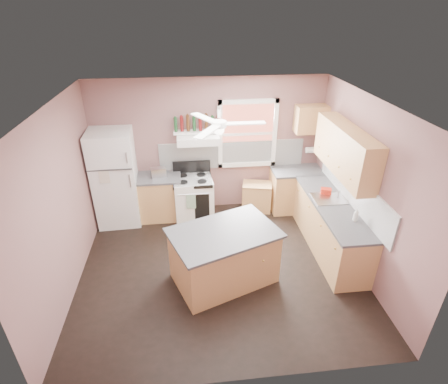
{
  "coord_description": "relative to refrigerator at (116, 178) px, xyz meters",
  "views": [
    {
      "loc": [
        -0.43,
        -4.48,
        3.88
      ],
      "look_at": [
        0.1,
        0.3,
        1.25
      ],
      "focal_mm": 28.0,
      "sensor_mm": 36.0,
      "label": 1
    }
  ],
  "objects": [
    {
      "name": "floor",
      "position": [
        1.83,
        -1.66,
        -0.93
      ],
      "size": [
        4.5,
        4.5,
        0.0
      ],
      "primitive_type": "plane",
      "color": "black",
      "rests_on": "ground"
    },
    {
      "name": "ceiling",
      "position": [
        1.83,
        -1.66,
        1.77
      ],
      "size": [
        4.5,
        4.5,
        0.0
      ],
      "primitive_type": "plane",
      "color": "white",
      "rests_on": "ground"
    },
    {
      "name": "wall_back",
      "position": [
        1.83,
        0.36,
        0.42
      ],
      "size": [
        4.5,
        0.05,
        2.7
      ],
      "primitive_type": "cube",
      "color": "#795350",
      "rests_on": "ground"
    },
    {
      "name": "wall_right",
      "position": [
        4.1,
        -1.66,
        0.42
      ],
      "size": [
        0.05,
        4.0,
        2.7
      ],
      "primitive_type": "cube",
      "color": "#795350",
      "rests_on": "ground"
    },
    {
      "name": "wall_left",
      "position": [
        -0.45,
        -1.66,
        0.42
      ],
      "size": [
        0.05,
        4.0,
        2.7
      ],
      "primitive_type": "cube",
      "color": "#795350",
      "rests_on": "ground"
    },
    {
      "name": "backsplash_back",
      "position": [
        2.28,
        0.33,
        0.24
      ],
      "size": [
        2.9,
        0.03,
        0.55
      ],
      "primitive_type": "cube",
      "color": "white",
      "rests_on": "wall_back"
    },
    {
      "name": "backsplash_right",
      "position": [
        4.06,
        -1.36,
        0.24
      ],
      "size": [
        0.03,
        2.6,
        0.55
      ],
      "primitive_type": "cube",
      "color": "white",
      "rests_on": "wall_right"
    },
    {
      "name": "window_view",
      "position": [
        2.58,
        0.32,
        0.67
      ],
      "size": [
        1.0,
        0.02,
        1.2
      ],
      "primitive_type": "cube",
      "color": "brown",
      "rests_on": "wall_back"
    },
    {
      "name": "window_frame",
      "position": [
        2.58,
        0.3,
        0.67
      ],
      "size": [
        1.16,
        0.07,
        1.36
      ],
      "primitive_type": "cube",
      "color": "white",
      "rests_on": "wall_back"
    },
    {
      "name": "refrigerator",
      "position": [
        0.0,
        0.0,
        0.0
      ],
      "size": [
        0.82,
        0.8,
        1.86
      ],
      "primitive_type": "cube",
      "rotation": [
        0.0,
        0.0,
        0.04
      ],
      "color": "white",
      "rests_on": "floor"
    },
    {
      "name": "base_cabinet_left",
      "position": [
        0.77,
        0.04,
        -0.5
      ],
      "size": [
        0.9,
        0.6,
        0.86
      ],
      "primitive_type": "cube",
      "color": "tan",
      "rests_on": "floor"
    },
    {
      "name": "counter_left",
      "position": [
        0.77,
        0.04,
        -0.05
      ],
      "size": [
        0.92,
        0.62,
        0.04
      ],
      "primitive_type": "cube",
      "color": "#414143",
      "rests_on": "base_cabinet_left"
    },
    {
      "name": "toaster",
      "position": [
        0.81,
        0.04,
        0.06
      ],
      "size": [
        0.3,
        0.2,
        0.18
      ],
      "primitive_type": "cube",
      "rotation": [
        0.0,
        0.0,
        0.16
      ],
      "color": "silver",
      "rests_on": "counter_left"
    },
    {
      "name": "stove",
      "position": [
        1.45,
        -0.05,
        -0.5
      ],
      "size": [
        0.79,
        0.7,
        0.86
      ],
      "primitive_type": "cube",
      "rotation": [
        0.0,
        0.0,
        0.08
      ],
      "color": "white",
      "rests_on": "floor"
    },
    {
      "name": "range_hood",
      "position": [
        1.6,
        0.09,
        0.69
      ],
      "size": [
        0.78,
        0.5,
        0.14
      ],
      "primitive_type": "cube",
      "color": "white",
      "rests_on": "wall_back"
    },
    {
      "name": "bottle_shelf",
      "position": [
        1.6,
        0.21,
        0.79
      ],
      "size": [
        0.9,
        0.26,
        0.03
      ],
      "primitive_type": "cube",
      "color": "white",
      "rests_on": "range_hood"
    },
    {
      "name": "cart",
      "position": [
        2.78,
        0.09,
        -0.64
      ],
      "size": [
        0.66,
        0.51,
        0.59
      ],
      "primitive_type": "cube",
      "rotation": [
        0.0,
        0.0,
        -0.21
      ],
      "color": "tan",
      "rests_on": "floor"
    },
    {
      "name": "base_cabinet_corner",
      "position": [
        3.58,
        0.04,
        -0.5
      ],
      "size": [
        1.0,
        0.6,
        0.86
      ],
      "primitive_type": "cube",
      "color": "tan",
      "rests_on": "floor"
    },
    {
      "name": "base_cabinet_right",
      "position": [
        3.78,
        -1.36,
        -0.5
      ],
      "size": [
        0.6,
        2.2,
        0.86
      ],
      "primitive_type": "cube",
      "color": "tan",
      "rests_on": "floor"
    },
    {
      "name": "counter_corner",
      "position": [
        3.58,
        0.04,
        -0.05
      ],
      "size": [
        1.02,
        0.62,
        0.04
      ],
      "primitive_type": "cube",
      "color": "#414143",
      "rests_on": "base_cabinet_corner"
    },
    {
      "name": "counter_right",
      "position": [
        3.77,
        -1.36,
        -0.05
      ],
      "size": [
        0.62,
        2.22,
        0.04
      ],
      "primitive_type": "cube",
      "color": "#414143",
      "rests_on": "base_cabinet_right"
    },
    {
      "name": "sink",
      "position": [
        3.77,
        -1.16,
        -0.04
      ],
      "size": [
        0.55,
        0.45,
        0.03
      ],
      "primitive_type": "cube",
      "color": "silver",
      "rests_on": "counter_right"
    },
    {
      "name": "faucet",
      "position": [
        3.93,
        -1.16,
        0.04
      ],
      "size": [
        0.03,
        0.03,
        0.14
      ],
      "primitive_type": "cylinder",
      "color": "silver",
      "rests_on": "sink"
    },
    {
      "name": "upper_cabinet_right",
      "position": [
        3.91,
        -1.16,
        0.85
      ],
      "size": [
        0.33,
        1.8,
        0.76
      ],
      "primitive_type": "cube",
      "color": "tan",
      "rests_on": "wall_right"
    },
    {
      "name": "upper_cabinet_corner",
      "position": [
        3.78,
        0.17,
        0.97
      ],
      "size": [
        0.6,
        0.33,
        0.52
      ],
      "primitive_type": "cube",
      "color": "tan",
      "rests_on": "wall_back"
    },
    {
      "name": "paper_towel",
      "position": [
        3.9,
        0.2,
        0.32
      ],
      "size": [
        0.26,
        0.12,
        0.12
      ],
      "primitive_type": "cylinder",
      "rotation": [
        0.0,
        1.57,
        0.0
      ],
      "color": "white",
      "rests_on": "wall_back"
    },
    {
      "name": "island",
      "position": [
        1.86,
        -1.94,
        -0.5
      ],
      "size": [
        1.7,
        1.39,
        0.86
      ],
      "primitive_type": "cube",
      "rotation": [
        0.0,
        0.0,
        0.37
      ],
      "color": "tan",
      "rests_on": "floor"
    },
    {
      "name": "island_top",
      "position": [
        1.86,
        -1.94,
        -0.05
      ],
      "size": [
        1.82,
        1.51,
        0.04
      ],
      "primitive_type": "cube",
      "rotation": [
        0.0,
        0.0,
        0.37
      ],
      "color": "#414143",
      "rests_on": "island"
    },
    {
      "name": "ceiling_fan_hub",
      "position": [
        1.83,
        -1.66,
        1.52
      ],
      "size": [
        0.2,
        0.2,
        0.08
      ],
      "primitive_type": "cylinder",
      "color": "white",
      "rests_on": "ceiling"
    },
    {
      "name": "soap_bottle",
      "position": [
        3.91,
        -1.87,
        0.07
      ],
      "size": [
        0.1,
        0.1,
        0.21
      ],
      "primitive_type": "imported",
      "rotation": [
        0.0,
        0.0,
        0.26
      ],
      "color": "silver",
      "rests_on": "counter_right"
    },
    {
      "name": "red_caddy",
      "position": [
        3.77,
        -0.98,
        0.02
      ],
      "size": [
        0.21,
        0.17,
        0.1
      ],
      "primitive_type": "cube",
      "rotation": [
        0.0,
        0.0,
        -0.31
      ],
      "color": "red",
      "rests_on": "counter_right"
    },
    {
      "name": "wine_bottles",
      "position": [
        1.6,
        0.21,
        0.95
      ],
      "size": [
        0.86,
        0.06,
        0.31
      ],
      "color": "#143819",
      "rests_on": "bottle_shelf"
    }
  ]
}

